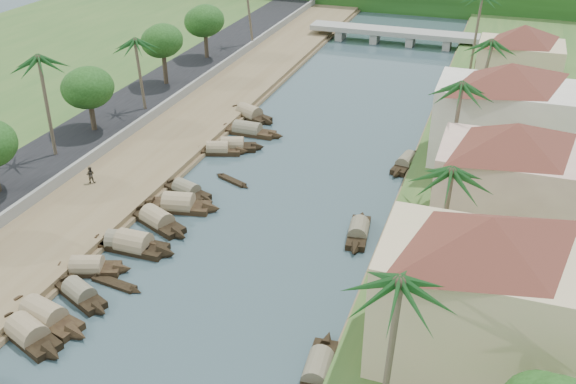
% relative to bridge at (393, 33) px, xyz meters
% --- Properties ---
extents(ground, '(220.00, 220.00, 0.00)m').
position_rel_bridge_xyz_m(ground, '(-0.00, -72.00, -1.72)').
color(ground, '#32464C').
rests_on(ground, ground).
extents(left_bank, '(10.00, 180.00, 0.80)m').
position_rel_bridge_xyz_m(left_bank, '(-16.00, -52.00, -1.32)').
color(left_bank, brown).
rests_on(left_bank, ground).
extents(right_bank, '(16.00, 180.00, 1.20)m').
position_rel_bridge_xyz_m(right_bank, '(19.00, -52.00, -1.12)').
color(right_bank, '#2E5321').
rests_on(right_bank, ground).
extents(road, '(8.00, 180.00, 1.40)m').
position_rel_bridge_xyz_m(road, '(-24.50, -52.00, -1.02)').
color(road, black).
rests_on(road, ground).
extents(retaining_wall, '(0.40, 180.00, 1.10)m').
position_rel_bridge_xyz_m(retaining_wall, '(-20.20, -52.00, -0.37)').
color(retaining_wall, slate).
rests_on(retaining_wall, left_bank).
extents(bridge, '(28.00, 4.00, 2.40)m').
position_rel_bridge_xyz_m(bridge, '(0.00, 0.00, 0.00)').
color(bridge, gray).
rests_on(bridge, ground).
extents(building_near, '(14.85, 14.85, 10.20)m').
position_rel_bridge_xyz_m(building_near, '(18.99, -74.00, 4.66)').
color(building_near, tan).
rests_on(building_near, right_bank).
extents(building_mid, '(14.11, 14.11, 9.70)m').
position_rel_bridge_xyz_m(building_mid, '(19.99, -58.00, 4.41)').
color(building_mid, beige).
rests_on(building_mid, right_bank).
extents(building_far, '(15.59, 15.59, 10.20)m').
position_rel_bridge_xyz_m(building_far, '(18.99, -44.00, 4.66)').
color(building_far, silver).
rests_on(building_far, right_bank).
extents(building_distant, '(12.62, 12.62, 9.20)m').
position_rel_bridge_xyz_m(building_distant, '(19.99, -24.00, 4.16)').
color(building_distant, tan).
rests_on(building_distant, right_bank).
extents(sampan_1, '(7.74, 4.32, 2.26)m').
position_rel_bridge_xyz_m(sampan_1, '(-9.35, -80.61, -1.31)').
color(sampan_1, black).
rests_on(sampan_1, ground).
extents(sampan_2, '(8.90, 3.76, 2.29)m').
position_rel_bridge_xyz_m(sampan_2, '(-9.54, -78.67, -1.30)').
color(sampan_2, black).
rests_on(sampan_2, ground).
extents(sampan_3, '(6.93, 4.13, 1.92)m').
position_rel_bridge_xyz_m(sampan_3, '(-8.68, -75.70, -1.32)').
color(sampan_3, black).
rests_on(sampan_3, ground).
extents(sampan_4, '(7.18, 3.76, 2.04)m').
position_rel_bridge_xyz_m(sampan_4, '(-10.04, -72.72, -1.31)').
color(sampan_4, black).
rests_on(sampan_4, ground).
extents(sampan_5, '(7.89, 2.26, 2.48)m').
position_rel_bridge_xyz_m(sampan_5, '(-8.31, -68.71, -1.30)').
color(sampan_5, black).
rests_on(sampan_5, ground).
extents(sampan_6, '(7.27, 2.88, 2.13)m').
position_rel_bridge_xyz_m(sampan_6, '(-9.46, -68.69, -1.31)').
color(sampan_6, black).
rests_on(sampan_6, ground).
extents(sampan_7, '(8.23, 5.00, 2.21)m').
position_rel_bridge_xyz_m(sampan_7, '(-8.45, -64.60, -1.31)').
color(sampan_7, black).
rests_on(sampan_7, ground).
extents(sampan_8, '(8.26, 3.42, 2.46)m').
position_rel_bridge_xyz_m(sampan_8, '(-7.92, -61.56, -1.30)').
color(sampan_8, black).
rests_on(sampan_8, ground).
extents(sampan_9, '(7.32, 3.75, 1.89)m').
position_rel_bridge_xyz_m(sampan_9, '(-8.55, -58.74, -1.32)').
color(sampan_9, black).
rests_on(sampan_9, ground).
extents(sampan_10, '(6.97, 3.37, 1.93)m').
position_rel_bridge_xyz_m(sampan_10, '(-9.57, -49.37, -1.31)').
color(sampan_10, black).
rests_on(sampan_10, ground).
extents(sampan_11, '(7.35, 3.89, 2.10)m').
position_rel_bridge_xyz_m(sampan_11, '(-8.46, -47.96, -1.31)').
color(sampan_11, black).
rests_on(sampan_11, ground).
extents(sampan_12, '(9.20, 2.02, 2.18)m').
position_rel_bridge_xyz_m(sampan_12, '(-8.57, -43.38, -1.31)').
color(sampan_12, black).
rests_on(sampan_12, ground).
extents(sampan_13, '(8.47, 5.12, 2.31)m').
position_rel_bridge_xyz_m(sampan_13, '(-10.27, -38.59, -1.30)').
color(sampan_13, black).
rests_on(sampan_13, ground).
extents(sampan_14, '(2.05, 7.93, 1.94)m').
position_rel_bridge_xyz_m(sampan_14, '(10.17, -77.48, -1.31)').
color(sampan_14, black).
rests_on(sampan_14, ground).
extents(sampan_15, '(2.29, 7.26, 1.95)m').
position_rel_bridge_xyz_m(sampan_15, '(8.73, -60.59, -1.31)').
color(sampan_15, black).
rests_on(sampan_15, ground).
extents(sampan_16, '(2.73, 7.60, 1.87)m').
position_rel_bridge_xyz_m(sampan_16, '(10.24, -45.79, -1.32)').
color(sampan_16, black).
rests_on(sampan_16, ground).
extents(canoe_1, '(5.28, 1.54, 0.84)m').
position_rel_bridge_xyz_m(canoe_1, '(-7.21, -73.47, -1.62)').
color(canoe_1, black).
rests_on(canoe_1, ground).
extents(canoe_2, '(4.59, 2.48, 0.68)m').
position_rel_bridge_xyz_m(canoe_2, '(-5.47, -54.95, -1.62)').
color(canoe_2, black).
rests_on(canoe_2, ground).
extents(palm_0, '(3.20, 3.20, 11.99)m').
position_rel_bridge_xyz_m(palm_0, '(15.00, -81.85, 9.66)').
color(palm_0, brown).
rests_on(palm_0, ground).
extents(palm_1, '(3.20, 3.20, 11.08)m').
position_rel_bridge_xyz_m(palm_1, '(16.00, -67.50, 8.79)').
color(palm_1, brown).
rests_on(palm_1, ground).
extents(palm_2, '(3.20, 3.20, 12.02)m').
position_rel_bridge_xyz_m(palm_2, '(15.00, -52.63, 9.69)').
color(palm_2, brown).
rests_on(palm_2, ground).
extents(palm_3, '(3.20, 3.20, 11.08)m').
position_rel_bridge_xyz_m(palm_3, '(16.00, -34.41, 8.79)').
color(palm_3, brown).
rests_on(palm_3, ground).
extents(palm_5, '(3.20, 3.20, 11.79)m').
position_rel_bridge_xyz_m(palm_5, '(-24.00, -57.71, 9.67)').
color(palm_5, brown).
rests_on(palm_5, ground).
extents(palm_6, '(3.20, 3.20, 9.87)m').
position_rel_bridge_xyz_m(palm_6, '(-22.00, -43.26, 7.81)').
color(palm_6, brown).
rests_on(palm_6, ground).
extents(tree_3, '(5.40, 5.40, 7.11)m').
position_rel_bridge_xyz_m(tree_3, '(-24.00, -50.79, 4.50)').
color(tree_3, '#4C3D2B').
rests_on(tree_3, ground).
extents(tree_4, '(5.06, 5.06, 7.82)m').
position_rel_bridge_xyz_m(tree_4, '(-24.00, -34.17, 5.33)').
color(tree_4, '#4C3D2B').
rests_on(tree_4, ground).
extents(tree_5, '(5.38, 5.38, 7.63)m').
position_rel_bridge_xyz_m(tree_5, '(-24.00, -21.59, 5.02)').
color(tree_5, '#4C3D2B').
rests_on(tree_5, ground).
extents(tree_6, '(4.51, 4.51, 7.56)m').
position_rel_bridge_xyz_m(tree_6, '(24.00, -41.23, 5.07)').
color(tree_6, '#4C3D2B').
rests_on(tree_6, ground).
extents(person_far, '(1.00, 0.89, 1.69)m').
position_rel_bridge_xyz_m(person_far, '(-17.60, -60.95, -0.08)').
color(person_far, '#393228').
rests_on(person_far, left_bank).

